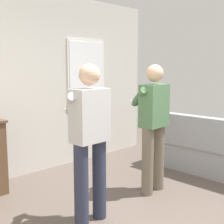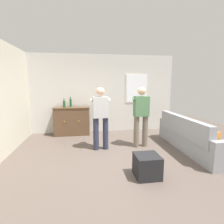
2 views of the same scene
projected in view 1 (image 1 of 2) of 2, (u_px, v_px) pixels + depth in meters
wall_back_with_window at (24, 83)px, 4.71m from camera, size 5.20×0.15×2.80m
person_standing_left at (89, 136)px, 3.23m from camera, size 0.56×0.48×1.68m
person_standing_right at (153, 122)px, 4.05m from camera, size 0.56×0.49×1.68m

